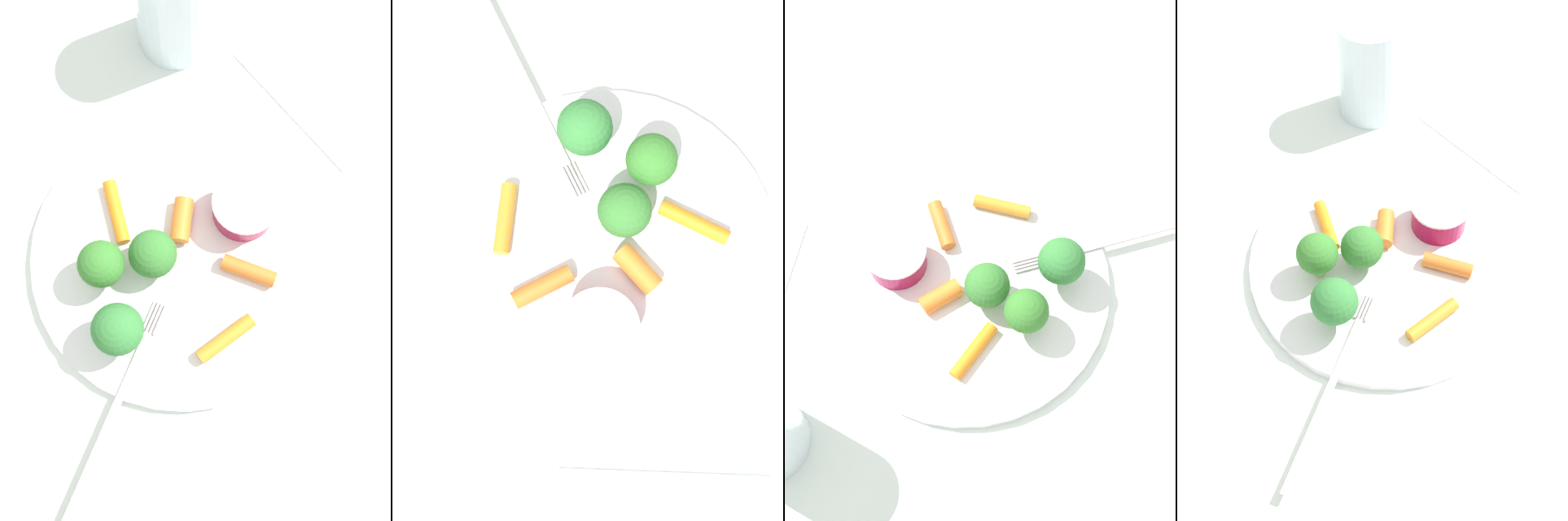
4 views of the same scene
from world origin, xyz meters
TOP-DOWN VIEW (x-y plane):
  - ground_plane at (0.00, 0.00)m, footprint 2.40×2.40m
  - plate at (0.00, 0.00)m, footprint 0.27×0.27m
  - sauce_cup at (-0.06, -0.03)m, footprint 0.06×0.06m
  - broccoli_floret_0 at (0.03, 0.00)m, footprint 0.04×0.04m
  - broccoli_floret_1 at (0.07, 0.00)m, footprint 0.04×0.04m
  - broccoli_floret_2 at (0.07, 0.06)m, footprint 0.04×0.04m
  - carrot_stick_0 at (0.05, -0.05)m, footprint 0.01×0.06m
  - carrot_stick_1 at (-0.02, 0.08)m, footprint 0.06×0.03m
  - carrot_stick_2 at (-0.05, 0.03)m, footprint 0.05×0.04m
  - carrot_stick_3 at (-0.01, -0.03)m, footprint 0.03×0.04m
  - fork at (0.08, 0.12)m, footprint 0.12×0.16m

SIDE VIEW (x-z plane):
  - ground_plane at x=0.00m, z-range 0.00..0.00m
  - plate at x=0.00m, z-range 0.00..0.01m
  - fork at x=0.08m, z-range 0.01..0.01m
  - carrot_stick_0 at x=0.05m, z-range 0.01..0.02m
  - carrot_stick_1 at x=-0.02m, z-range 0.01..0.02m
  - carrot_stick_2 at x=-0.05m, z-range 0.01..0.03m
  - carrot_stick_3 at x=-0.01m, z-range 0.01..0.03m
  - sauce_cup at x=-0.06m, z-range 0.01..0.04m
  - broccoli_floret_0 at x=0.03m, z-range 0.02..0.06m
  - broccoli_floret_1 at x=0.07m, z-range 0.02..0.07m
  - broccoli_floret_2 at x=0.07m, z-range 0.02..0.08m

